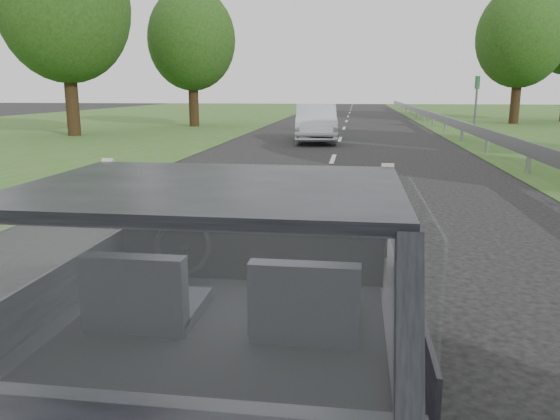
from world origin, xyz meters
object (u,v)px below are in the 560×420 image
(cat, at_px, (279,213))
(highway_sign, at_px, (476,103))
(subject_car, at_px, (237,302))
(other_car, at_px, (316,123))

(cat, distance_m, highway_sign, 24.39)
(subject_car, bearing_deg, highway_sign, 75.90)
(cat, bearing_deg, subject_car, -96.62)
(subject_car, distance_m, highway_sign, 25.00)
(cat, relative_size, highway_sign, 0.25)
(cat, height_order, highway_sign, highway_sign)
(cat, xyz_separation_m, other_car, (-1.00, 16.50, -0.43))
(highway_sign, bearing_deg, subject_car, -82.22)
(subject_car, distance_m, cat, 0.71)
(subject_car, relative_size, other_car, 0.99)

